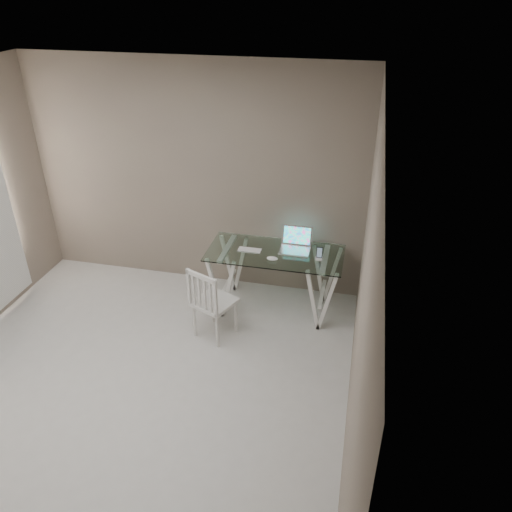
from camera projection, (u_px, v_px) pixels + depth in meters
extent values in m
plane|color=#B6B4AE|center=(124.00, 403.00, 4.57)|extent=(4.50, 4.50, 0.00)
cube|color=white|center=(70.00, 103.00, 3.23)|extent=(4.00, 4.50, 0.02)
cube|color=#73665A|center=(195.00, 178.00, 5.81)|extent=(4.00, 0.02, 2.70)
cube|color=#73665A|center=(361.00, 313.00, 3.52)|extent=(0.02, 4.50, 2.70)
cube|color=silver|center=(275.00, 253.00, 5.51)|extent=(1.50, 0.70, 0.01)
cube|color=silver|center=(228.00, 276.00, 5.80)|extent=(0.24, 0.62, 0.72)
cube|color=silver|center=(323.00, 288.00, 5.59)|extent=(0.24, 0.62, 0.72)
cube|color=silver|center=(214.00, 302.00, 5.25)|extent=(0.51, 0.51, 0.04)
cylinder|color=silver|center=(194.00, 321.00, 5.33)|extent=(0.03, 0.03, 0.40)
cylinder|color=silver|center=(217.00, 331.00, 5.17)|extent=(0.03, 0.03, 0.40)
cylinder|color=silver|center=(213.00, 307.00, 5.55)|extent=(0.03, 0.03, 0.40)
cylinder|color=silver|center=(236.00, 317.00, 5.39)|extent=(0.03, 0.03, 0.40)
cube|color=silver|center=(202.00, 293.00, 5.01)|extent=(0.37, 0.18, 0.44)
cube|color=silver|center=(295.00, 251.00, 5.53)|extent=(0.33, 0.23, 0.01)
cube|color=#19D899|center=(297.00, 235.00, 5.60)|extent=(0.33, 0.08, 0.21)
cube|color=silver|center=(250.00, 250.00, 5.55)|extent=(0.27, 0.12, 0.01)
ellipsoid|color=white|center=(272.00, 259.00, 5.35)|extent=(0.12, 0.07, 0.04)
cube|color=white|center=(319.00, 258.00, 5.37)|extent=(0.07, 0.07, 0.02)
cube|color=black|center=(319.00, 252.00, 5.35)|extent=(0.06, 0.03, 0.12)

